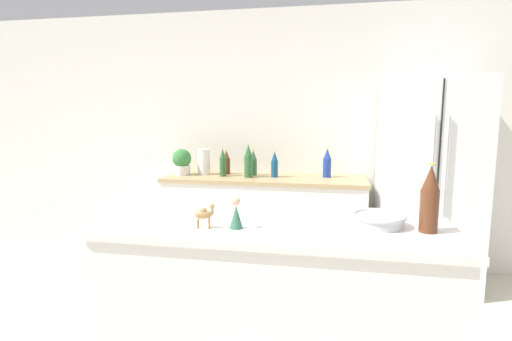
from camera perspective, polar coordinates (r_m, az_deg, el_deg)
The scene contains 16 objects.
wall_back at distance 4.07m, azimuth 7.78°, elevation 4.52°, with size 8.00×0.06×2.55m.
back_counter at distance 3.92m, azimuth 1.25°, elevation -7.57°, with size 1.92×0.63×0.93m.
refrigerator at distance 3.81m, azimuth 23.29°, elevation -1.75°, with size 0.83×0.69×1.83m.
bar_counter at distance 2.10m, azimuth 2.55°, elevation -21.00°, with size 1.67×0.58×1.01m.
potted_plant at distance 3.98m, azimuth -10.54°, elevation 1.27°, with size 0.18×0.18×0.26m.
paper_towel_roll at distance 3.98m, azimuth -7.47°, elevation 1.26°, with size 0.12×0.12×0.25m.
back_bottle_0 at distance 3.78m, azimuth 2.67°, elevation 0.85°, with size 0.07×0.07×0.25m.
back_bottle_1 at distance 3.77m, azimuth -1.10°, elevation 1.32°, with size 0.08×0.08×0.32m.
back_bottle_2 at distance 3.85m, azimuth -4.77°, elevation 1.14°, with size 0.06×0.06×0.28m.
back_bottle_3 at distance 3.89m, azimuth -0.40°, elevation 1.07°, with size 0.07×0.07×0.25m.
back_bottle_4 at distance 3.99m, azimuth -4.25°, elevation 1.15°, with size 0.07×0.07×0.24m.
back_bottle_5 at distance 3.83m, azimuth 10.12°, elevation 1.04°, with size 0.08×0.08×0.28m.
wine_bottle at distance 1.92m, azimuth 23.57°, elevation -3.83°, with size 0.08×0.08×0.31m.
fruit_bowl at distance 1.97m, azimuth 17.11°, elevation -6.66°, with size 0.25×0.25×0.06m.
camel_figurine at distance 1.86m, azimuth -7.39°, elevation -6.16°, with size 0.09×0.06×0.12m.
wise_man_figurine_blue at distance 1.84m, azimuth -2.85°, elevation -6.35°, with size 0.06×0.06×0.15m.
Camera 1 is at (0.22, -1.32, 1.53)m, focal length 28.00 mm.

